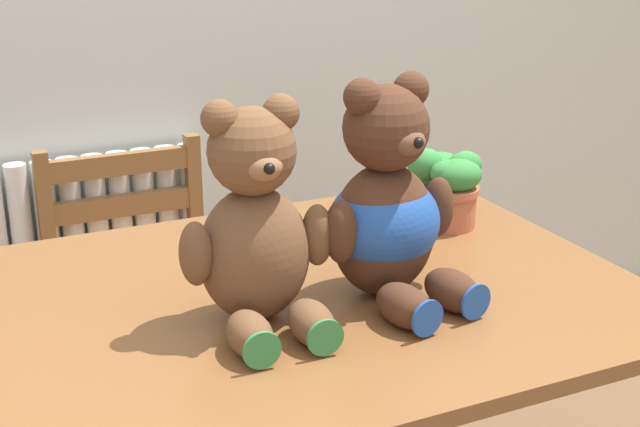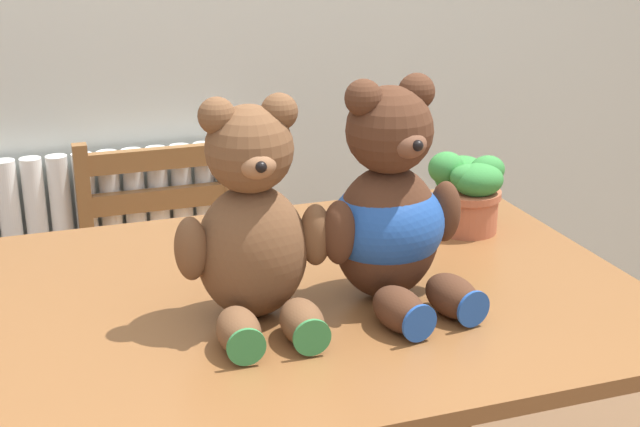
{
  "view_description": "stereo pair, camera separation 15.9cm",
  "coord_description": "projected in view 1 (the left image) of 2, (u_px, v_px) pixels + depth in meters",
  "views": [
    {
      "loc": [
        -0.62,
        -0.95,
        1.48
      ],
      "look_at": [
        0.01,
        0.41,
        0.94
      ],
      "focal_mm": 50.0,
      "sensor_mm": 36.0,
      "label": 1
    },
    {
      "loc": [
        -0.47,
        -1.01,
        1.48
      ],
      "look_at": [
        0.01,
        0.41,
        0.94
      ],
      "focal_mm": 50.0,
      "sensor_mm": 36.0,
      "label": 2
    }
  ],
  "objects": [
    {
      "name": "radiator",
      "position": [
        69.0,
        303.0,
        2.58
      ],
      "size": [
        0.83,
        0.1,
        0.8
      ],
      "color": "white",
      "rests_on": "ground_plane"
    },
    {
      "name": "dining_table",
      "position": [
        299.0,
        337.0,
        1.74
      ],
      "size": [
        1.28,
        0.96,
        0.76
      ],
      "color": "brown",
      "rests_on": "ground_plane"
    },
    {
      "name": "wooden_chair_behind",
      "position": [
        140.0,
        296.0,
        2.47
      ],
      "size": [
        0.46,
        0.41,
        0.84
      ],
      "rotation": [
        0.0,
        0.0,
        3.14
      ],
      "color": "brown",
      "rests_on": "ground_plane"
    },
    {
      "name": "teddy_bear_left",
      "position": [
        256.0,
        230.0,
        1.53
      ],
      "size": [
        0.28,
        0.28,
        0.4
      ],
      "rotation": [
        0.0,
        0.0,
        3.11
      ],
      "color": "brown",
      "rests_on": "dining_table"
    },
    {
      "name": "teddy_bear_right",
      "position": [
        387.0,
        211.0,
        1.64
      ],
      "size": [
        0.3,
        0.32,
        0.42
      ],
      "rotation": [
        0.0,
        0.0,
        3.32
      ],
      "color": "#472819",
      "rests_on": "dining_table"
    },
    {
      "name": "potted_plant",
      "position": [
        446.0,
        184.0,
        2.02
      ],
      "size": [
        0.16,
        0.17,
        0.18
      ],
      "color": "#B25B3D",
      "rests_on": "dining_table"
    }
  ]
}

